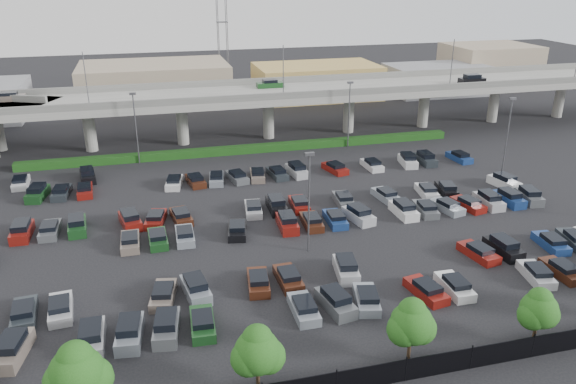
{
  "coord_description": "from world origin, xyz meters",
  "views": [
    {
      "loc": [
        -14.56,
        -55.89,
        26.41
      ],
      "look_at": [
        0.75,
        2.91,
        2.0
      ],
      "focal_mm": 35.0,
      "sensor_mm": 36.0,
      "label": 1
    }
  ],
  "objects": [
    {
      "name": "ground",
      "position": [
        0.0,
        0.0,
        0.0
      ],
      "size": [
        280.0,
        280.0,
        0.0
      ],
      "primitive_type": "plane",
      "color": "black"
    },
    {
      "name": "overpass",
      "position": [
        -0.18,
        32.0,
        6.97
      ],
      "size": [
        150.0,
        13.0,
        15.8
      ],
      "color": "gray",
      "rests_on": "ground"
    },
    {
      "name": "hedge",
      "position": [
        0.0,
        25.0,
        0.55
      ],
      "size": [
        66.0,
        1.6,
        1.1
      ],
      "primitive_type": "cube",
      "color": "#1A3F12",
      "rests_on": "ground"
    },
    {
      "name": "fence",
      "position": [
        -0.05,
        -28.0,
        0.9
      ],
      "size": [
        70.0,
        0.1,
        2.0
      ],
      "color": "black",
      "rests_on": "ground"
    },
    {
      "name": "tree_row",
      "position": [
        0.7,
        -26.53,
        3.52
      ],
      "size": [
        65.07,
        3.66,
        5.94
      ],
      "color": "#332316",
      "rests_on": "ground"
    },
    {
      "name": "parked_cars",
      "position": [
        -0.63,
        -3.16,
        0.62
      ],
      "size": [
        63.11,
        41.65,
        1.67
      ],
      "color": "navy",
      "rests_on": "ground"
    },
    {
      "name": "light_poles",
      "position": [
        -4.13,
        2.0,
        6.24
      ],
      "size": [
        66.9,
        48.38,
        10.3
      ],
      "color": "#4F4E54",
      "rests_on": "ground"
    },
    {
      "name": "distant_buildings",
      "position": [
        12.38,
        61.81,
        3.74
      ],
      "size": [
        138.0,
        24.0,
        9.0
      ],
      "color": "gray",
      "rests_on": "ground"
    },
    {
      "name": "comm_tower",
      "position": [
        4.0,
        74.0,
        15.61
      ],
      "size": [
        2.4,
        2.4,
        30.0
      ],
      "color": "#4F4E54",
      "rests_on": "ground"
    }
  ]
}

